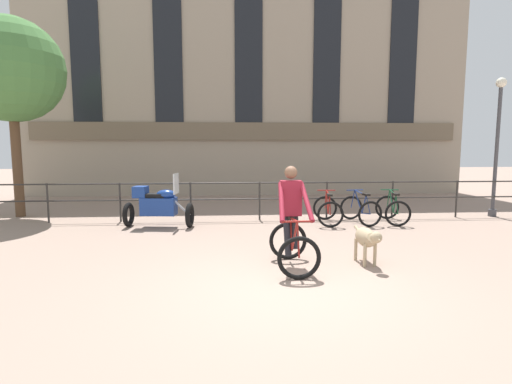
{
  "coord_description": "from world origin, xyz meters",
  "views": [
    {
      "loc": [
        -0.87,
        -5.6,
        2.05
      ],
      "look_at": [
        -0.27,
        2.86,
        1.05
      ],
      "focal_mm": 28.0,
      "sensor_mm": 36.0,
      "label": 1
    }
  ],
  "objects_px": {
    "street_lamp": "(497,139)",
    "dog": "(367,238)",
    "cyclist_with_bike": "(292,222)",
    "parked_bicycle_near_lamp": "(328,210)",
    "parked_bicycle_mid_left": "(360,210)",
    "parked_motorcycle": "(158,205)",
    "parked_bicycle_mid_right": "(392,209)"
  },
  "relations": [
    {
      "from": "parked_bicycle_mid_left",
      "to": "street_lamp",
      "type": "relative_size",
      "value": 0.31
    },
    {
      "from": "parked_bicycle_near_lamp",
      "to": "cyclist_with_bike",
      "type": "bearing_deg",
      "value": 73.41
    },
    {
      "from": "cyclist_with_bike",
      "to": "dog",
      "type": "xyz_separation_m",
      "value": [
        1.31,
        0.02,
        -0.3
      ]
    },
    {
      "from": "parked_motorcycle",
      "to": "parked_bicycle_near_lamp",
      "type": "height_order",
      "value": "parked_motorcycle"
    },
    {
      "from": "parked_motorcycle",
      "to": "parked_bicycle_mid_left",
      "type": "height_order",
      "value": "parked_motorcycle"
    },
    {
      "from": "parked_bicycle_near_lamp",
      "to": "parked_bicycle_mid_right",
      "type": "xyz_separation_m",
      "value": [
        1.74,
        0.0,
        0.0
      ]
    },
    {
      "from": "parked_bicycle_near_lamp",
      "to": "street_lamp",
      "type": "relative_size",
      "value": 0.3
    },
    {
      "from": "parked_bicycle_mid_left",
      "to": "street_lamp",
      "type": "height_order",
      "value": "street_lamp"
    },
    {
      "from": "cyclist_with_bike",
      "to": "dog",
      "type": "height_order",
      "value": "cyclist_with_bike"
    },
    {
      "from": "dog",
      "to": "parked_bicycle_near_lamp",
      "type": "relative_size",
      "value": 0.87
    },
    {
      "from": "parked_bicycle_near_lamp",
      "to": "dog",
      "type": "bearing_deg",
      "value": 92.81
    },
    {
      "from": "parked_bicycle_mid_right",
      "to": "street_lamp",
      "type": "bearing_deg",
      "value": -159.67
    },
    {
      "from": "parked_bicycle_near_lamp",
      "to": "parked_bicycle_mid_left",
      "type": "distance_m",
      "value": 0.87
    },
    {
      "from": "dog",
      "to": "parked_bicycle_near_lamp",
      "type": "bearing_deg",
      "value": 82.08
    },
    {
      "from": "cyclist_with_bike",
      "to": "street_lamp",
      "type": "bearing_deg",
      "value": 33.21
    },
    {
      "from": "parked_motorcycle",
      "to": "dog",
      "type": "bearing_deg",
      "value": -122.41
    },
    {
      "from": "dog",
      "to": "parked_motorcycle",
      "type": "height_order",
      "value": "parked_motorcycle"
    },
    {
      "from": "dog",
      "to": "parked_bicycle_near_lamp",
      "type": "distance_m",
      "value": 3.6
    },
    {
      "from": "dog",
      "to": "parked_bicycle_mid_right",
      "type": "bearing_deg",
      "value": 56.93
    },
    {
      "from": "cyclist_with_bike",
      "to": "parked_bicycle_mid_left",
      "type": "relative_size",
      "value": 1.42
    },
    {
      "from": "parked_bicycle_mid_left",
      "to": "street_lamp",
      "type": "distance_m",
      "value": 4.61
    },
    {
      "from": "cyclist_with_bike",
      "to": "dog",
      "type": "bearing_deg",
      "value": 0.68
    },
    {
      "from": "cyclist_with_bike",
      "to": "street_lamp",
      "type": "xyz_separation_m",
      "value": [
        6.56,
        4.33,
        1.45
      ]
    },
    {
      "from": "parked_motorcycle",
      "to": "street_lamp",
      "type": "relative_size",
      "value": 0.45
    },
    {
      "from": "parked_bicycle_mid_left",
      "to": "cyclist_with_bike",
      "type": "bearing_deg",
      "value": 47.32
    },
    {
      "from": "street_lamp",
      "to": "parked_motorcycle",
      "type": "bearing_deg",
      "value": -174.67
    },
    {
      "from": "parked_bicycle_near_lamp",
      "to": "parked_bicycle_mid_right",
      "type": "bearing_deg",
      "value": -173.57
    },
    {
      "from": "dog",
      "to": "street_lamp",
      "type": "height_order",
      "value": "street_lamp"
    },
    {
      "from": "dog",
      "to": "parked_bicycle_mid_right",
      "type": "relative_size",
      "value": 0.86
    },
    {
      "from": "parked_motorcycle",
      "to": "parked_bicycle_mid_left",
      "type": "xyz_separation_m",
      "value": [
        5.22,
        0.15,
        -0.2
      ]
    },
    {
      "from": "street_lamp",
      "to": "dog",
      "type": "bearing_deg",
      "value": -140.63
    },
    {
      "from": "parked_motorcycle",
      "to": "parked_bicycle_mid_right",
      "type": "relative_size",
      "value": 1.47
    }
  ]
}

